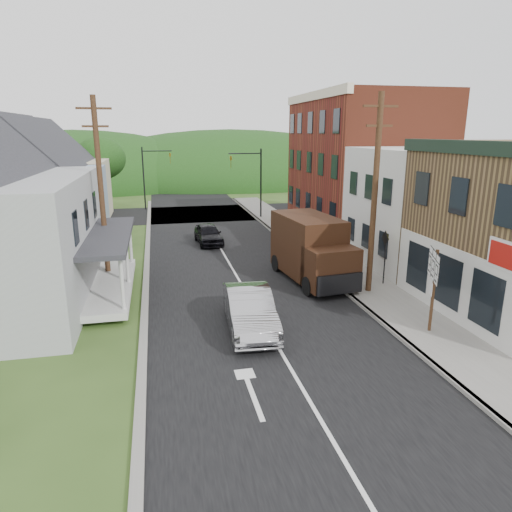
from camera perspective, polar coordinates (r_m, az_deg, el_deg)
ground at (r=17.30m, az=1.88°, el=-9.88°), size 120.00×120.00×0.00m
road at (r=26.51m, az=-3.41°, el=-0.87°), size 9.00×90.00×0.02m
cross_road at (r=42.98m, az=-6.99°, el=5.28°), size 60.00×9.00×0.02m
sidewalk_right at (r=26.18m, az=10.15°, el=-1.12°), size 2.80×55.00×0.15m
curb_right at (r=25.71m, az=7.37°, el=-1.31°), size 0.20×55.00×0.15m
curb_left at (r=24.30m, az=-13.56°, el=-2.64°), size 0.30×55.00×0.12m
storefront_white at (r=27.60m, az=21.35°, el=5.67°), size 8.00×7.00×6.50m
storefront_red at (r=35.66m, az=13.16°, el=11.08°), size 8.00×12.00×10.00m
house_blue at (r=33.15m, az=-24.87°, el=7.52°), size 7.14×8.16×7.28m
house_cream at (r=42.03m, az=-23.02°, el=9.06°), size 7.14×8.16×7.28m
utility_pole_right at (r=21.12m, az=14.61°, el=7.45°), size 1.60×0.26×9.00m
utility_pole_left at (r=23.47m, az=-18.82°, el=7.87°), size 1.60×0.26×9.00m
traffic_signal_right at (r=39.69m, az=-0.38°, el=10.05°), size 2.87×0.20×6.00m
traffic_signal_left at (r=45.82m, az=-13.03°, el=10.36°), size 2.87×0.20×6.00m
tree_left_d at (r=47.51m, az=-18.88°, el=11.47°), size 4.80×4.80×6.94m
forested_ridge at (r=70.66m, az=-9.23°, el=9.07°), size 90.00×30.00×16.00m
silver_sedan at (r=17.47m, az=-0.80°, el=-6.78°), size 1.95×4.88×1.58m
dark_sedan at (r=31.04m, az=-5.97°, el=2.74°), size 1.82×4.02×1.34m
delivery_van at (r=23.06m, az=6.98°, el=0.83°), size 2.95×6.04×3.26m
route_sign_cluster at (r=17.83m, az=21.28°, el=-2.67°), size 0.74×1.67×3.12m
warning_sign at (r=22.83m, az=15.84°, el=0.74°), size 0.10×0.74×2.66m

